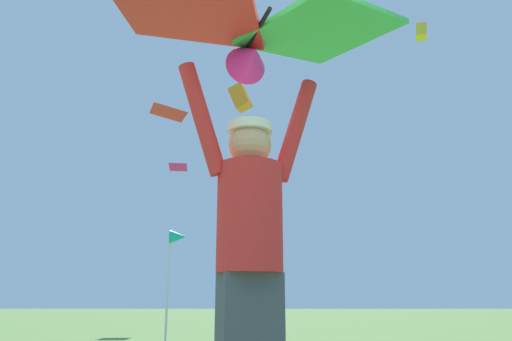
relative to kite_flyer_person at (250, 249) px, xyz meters
name	(u,v)px	position (x,y,z in m)	size (l,w,h in m)	color
kite_flyer_person	(250,249)	(0.00, 0.00, 0.00)	(0.80, 0.43, 1.92)	#424751
held_stunt_kite	(254,30)	(0.02, -0.07, 1.22)	(1.72, 1.16, 0.40)	black
distant_kite_orange_mid_right	(240,98)	(-0.76, 13.38, 6.86)	(0.94, 0.71, 1.02)	orange
distant_kite_red_far_center	(169,111)	(-2.12, 7.78, 4.01)	(1.03, 1.04, 0.27)	red
distant_kite_magenta_mid_left	(178,166)	(-2.66, 12.13, 3.93)	(0.79, 0.79, 0.22)	#DB2393
distant_kite_yellow_low_right	(421,32)	(6.53, 14.96, 10.43)	(0.61, 0.63, 0.76)	yellow
marker_flag	(176,244)	(-1.46, 5.89, 0.72)	(0.30, 0.24, 1.91)	silver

